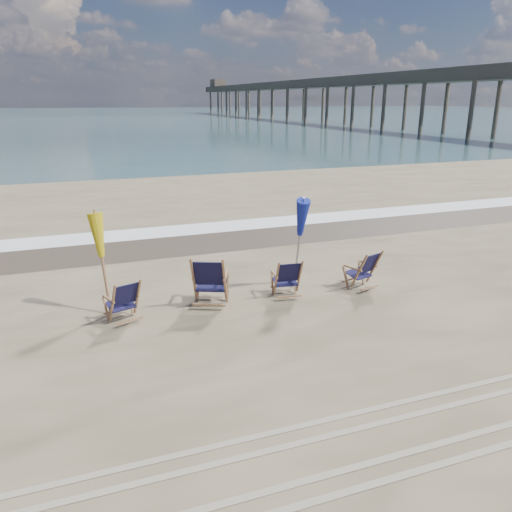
% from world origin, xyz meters
% --- Properties ---
extents(ocean, '(400.00, 400.00, 0.00)m').
position_xyz_m(ocean, '(0.00, 128.00, 0.00)').
color(ocean, '#39595E').
rests_on(ocean, ground).
extents(surf_foam, '(200.00, 1.40, 0.01)m').
position_xyz_m(surf_foam, '(0.00, 8.30, 0.00)').
color(surf_foam, silver).
rests_on(surf_foam, ground).
extents(wet_sand_strip, '(200.00, 2.60, 0.00)m').
position_xyz_m(wet_sand_strip, '(0.00, 6.80, 0.00)').
color(wet_sand_strip, '#42362A').
rests_on(wet_sand_strip, ground).
extents(tire_tracks, '(80.00, 1.30, 0.01)m').
position_xyz_m(tire_tracks, '(0.00, -2.80, 0.01)').
color(tire_tracks, gray).
rests_on(tire_tracks, ground).
extents(beach_chair_0, '(0.74, 0.79, 0.89)m').
position_xyz_m(beach_chair_0, '(-2.52, 1.83, 0.44)').
color(beach_chair_0, black).
rests_on(beach_chair_0, ground).
extents(beach_chair_1, '(0.98, 1.02, 1.11)m').
position_xyz_m(beach_chair_1, '(-0.81, 1.81, 0.56)').
color(beach_chair_1, black).
rests_on(beach_chair_1, ground).
extents(beach_chair_2, '(0.65, 0.71, 0.89)m').
position_xyz_m(beach_chair_2, '(0.83, 1.79, 0.45)').
color(beach_chair_2, black).
rests_on(beach_chair_2, ground).
extents(beach_chair_3, '(0.77, 0.81, 0.92)m').
position_xyz_m(beach_chair_3, '(2.65, 1.77, 0.46)').
color(beach_chair_3, black).
rests_on(beach_chair_3, ground).
extents(umbrella_yellow, '(0.30, 0.30, 1.97)m').
position_xyz_m(umbrella_yellow, '(-3.05, 2.45, 1.46)').
color(umbrella_yellow, '#946642').
rests_on(umbrella_yellow, ground).
extents(umbrella_blue, '(0.30, 0.30, 2.16)m').
position_xyz_m(umbrella_blue, '(1.06, 2.40, 1.63)').
color(umbrella_blue, '#A5A5AD').
rests_on(umbrella_blue, ground).
extents(fishing_pier, '(4.40, 140.00, 9.30)m').
position_xyz_m(fishing_pier, '(38.00, 74.00, 4.65)').
color(fishing_pier, brown).
rests_on(fishing_pier, ground).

